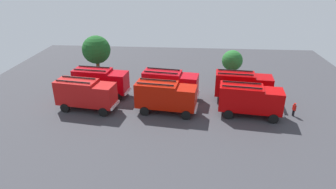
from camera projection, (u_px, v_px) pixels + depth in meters
name	position (u px, v px, depth m)	size (l,w,h in m)	color
ground_plane	(168.00, 105.00, 36.52)	(55.64, 55.64, 0.00)	#38383D
fire_truck_0	(86.00, 93.00, 34.43)	(7.47, 3.56, 3.88)	#B21211
fire_truck_1	(166.00, 96.00, 33.73)	(7.45, 3.47, 3.88)	#AC1002
fire_truck_2	(250.00, 99.00, 32.95)	(7.45, 3.48, 3.88)	#B90303
fire_truck_3	(101.00, 81.00, 38.13)	(7.42, 3.36, 3.88)	#AB030D
fire_truck_4	(170.00, 83.00, 37.31)	(7.47, 3.57, 3.88)	#B30712
fire_truck_5	(243.00, 85.00, 36.82)	(7.40, 3.30, 3.88)	#A80205
firefighter_0	(294.00, 109.00, 33.45)	(0.30, 0.45, 1.60)	black
firefighter_1	(244.00, 88.00, 39.10)	(0.48, 0.43, 1.70)	black
tree_0	(96.00, 50.00, 43.64)	(4.24, 4.24, 6.57)	brown
tree_1	(232.00, 61.00, 42.85)	(3.05, 3.05, 4.73)	brown
traffic_cone_0	(184.00, 89.00, 40.40)	(0.41, 0.41, 0.59)	#F2600C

